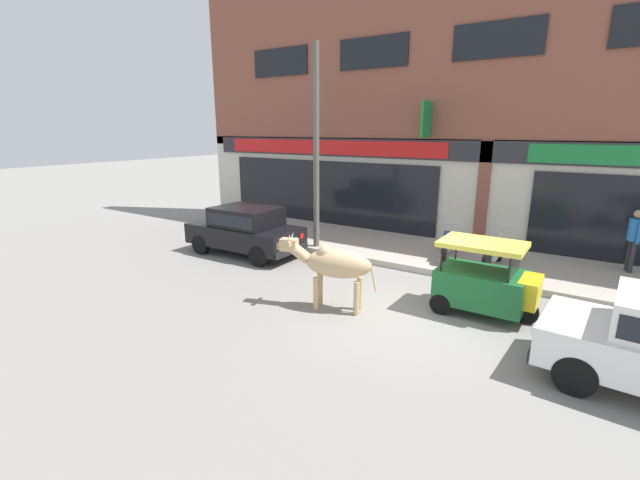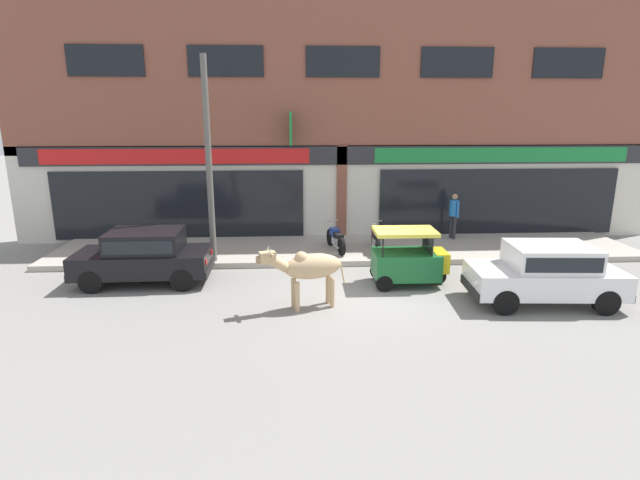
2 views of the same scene
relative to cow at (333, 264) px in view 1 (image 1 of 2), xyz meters
name	(u,v)px [view 1 (image 1 of 2)]	position (x,y,z in m)	size (l,w,h in m)	color
ground_plane	(413,308)	(1.41, 0.98, -1.01)	(90.00, 90.00, 0.00)	gray
sidewalk	(463,259)	(1.41, 4.87, -0.92)	(19.00, 3.38, 0.18)	#A8A093
shop_building	(495,86)	(1.41, 6.82, 3.95)	(23.00, 1.40, 10.28)	brown
cow	(333,264)	(0.00, 0.00, 0.00)	(2.10, 0.94, 1.61)	tan
car_1	(245,228)	(-4.37, 2.06, -0.19)	(3.63, 1.66, 1.46)	black
auto_rickshaw	(485,283)	(2.72, 1.52, -0.35)	(2.00, 1.18, 1.52)	black
motorcycle_0	(447,244)	(1.02, 4.48, -0.44)	(0.62, 1.79, 0.88)	black
motorcycle_1	(494,253)	(2.31, 4.33, -0.44)	(0.52, 1.81, 0.88)	black
pedestrian	(634,234)	(5.30, 5.78, 0.15)	(0.32, 0.47, 1.60)	#2D2D33
utility_pole	(316,149)	(-2.74, 3.48, 2.12)	(0.18, 0.18, 5.90)	#595651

